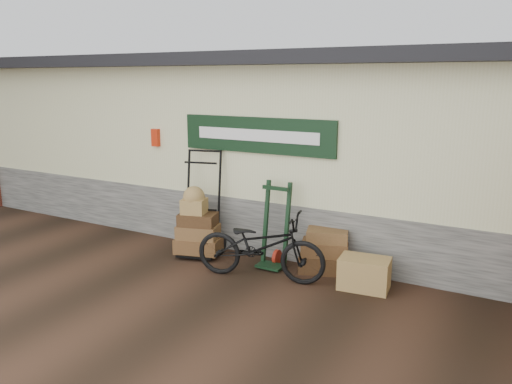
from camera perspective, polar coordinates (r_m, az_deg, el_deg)
ground at (r=7.25m, az=-1.54°, el=-9.89°), size 80.00×80.00×0.00m
station_building at (r=9.23m, az=7.03°, el=5.37°), size 14.40×4.10×3.20m
porter_trolley at (r=8.08m, az=-6.24°, el=-1.15°), size 1.00×0.85×1.71m
green_barrow at (r=7.52m, az=2.18°, el=-3.80°), size 0.48×0.41×1.30m
suitcase_stack at (r=7.49m, az=7.87°, el=-6.59°), size 0.84×0.66×0.66m
wicker_hamper at (r=7.02m, az=12.27°, el=-9.07°), size 0.71×0.50×0.43m
bicycle at (r=7.07m, az=0.49°, el=-5.75°), size 1.01×1.98×1.10m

